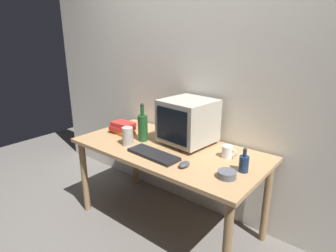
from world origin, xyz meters
name	(u,v)px	position (x,y,z in m)	size (l,w,h in m)	color
ground_plane	(168,223)	(0.00, 0.00, 0.00)	(6.00, 6.00, 0.00)	slate
back_wall	(200,75)	(0.00, 0.44, 1.25)	(4.00, 0.08, 2.50)	silver
desk	(168,157)	(0.00, 0.00, 0.63)	(1.56, 0.76, 0.72)	tan
crt_monitor	(188,121)	(0.07, 0.16, 0.91)	(0.42, 0.42, 0.37)	#B2AD9E
keyboard	(153,154)	(0.02, -0.20, 0.73)	(0.42, 0.15, 0.02)	black
computer_mouse	(184,164)	(0.31, -0.20, 0.74)	(0.06, 0.10, 0.04)	#3F3F47
bottle_tall	(143,127)	(-0.26, -0.01, 0.84)	(0.08, 0.08, 0.33)	#1E4C23
bottle_short	(244,163)	(0.65, -0.01, 0.78)	(0.06, 0.06, 0.17)	navy
book_stack	(123,128)	(-0.53, 0.00, 0.77)	(0.24, 0.16, 0.11)	orange
mug	(228,152)	(0.46, 0.12, 0.76)	(0.12, 0.08, 0.09)	white
cd_spindle	(227,174)	(0.60, -0.15, 0.74)	(0.12, 0.12, 0.04)	#595B66
metal_canister	(128,136)	(-0.29, -0.17, 0.79)	(0.09, 0.09, 0.15)	#B7B2A8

